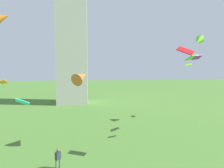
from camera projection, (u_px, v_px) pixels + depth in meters
person_0 at (58, 158)px, 17.41m from camera, size 0.49×0.50×1.71m
kite_flying_0 at (188, 65)px, 33.85m from camera, size 1.30×1.46×0.51m
kite_flying_1 at (23, 102)px, 19.94m from camera, size 1.47×0.95×0.93m
kite_flying_4 at (0, 19)px, 20.74m from camera, size 2.54×1.81×2.04m
kite_flying_5 at (81, 77)px, 22.00m from camera, size 2.23×2.52×1.81m
kite_flying_6 at (3, 82)px, 28.48m from camera, size 0.95×1.22×0.73m
kite_flying_7 at (197, 57)px, 23.55m from camera, size 1.26×1.07×0.58m
kite_flying_8 at (191, 58)px, 26.46m from camera, size 2.02×2.01×0.84m
kite_flying_9 at (199, 41)px, 30.40m from camera, size 2.23×2.25×1.76m
kite_flying_10 at (185, 51)px, 18.67m from camera, size 1.71×1.42×0.93m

